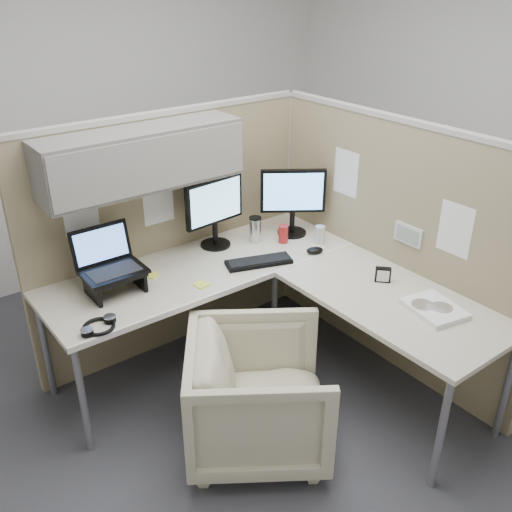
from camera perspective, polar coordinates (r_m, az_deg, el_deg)
ground at (r=3.66m, az=1.15°, el=-13.83°), size 4.50×4.50×0.00m
partition_back at (r=3.60m, az=-9.66°, el=5.46°), size 2.00×0.36×1.63m
partition_right at (r=3.72m, az=12.87°, el=1.17°), size 0.07×2.03×1.63m
desk at (r=3.41m, az=1.59°, el=-3.08°), size 2.00×1.98×0.73m
office_chair at (r=3.13m, az=0.27°, el=-13.22°), size 0.98×0.99×0.75m
monitor_left at (r=3.71m, az=-4.18°, el=4.89°), size 0.44×0.20×0.47m
monitor_right at (r=3.88m, az=3.71°, el=5.94°), size 0.38×0.28×0.47m
laptop_station at (r=3.33m, az=-14.28°, el=-1.23°), size 0.35×0.30×0.36m
keyboard at (r=3.57m, az=0.28°, el=-0.60°), size 0.44×0.27×0.02m
mouse at (r=3.72m, az=5.91°, el=0.57°), size 0.13×0.11×0.04m
travel_mug at (r=3.83m, az=-0.07°, el=2.68°), size 0.08×0.08×0.18m
soda_can_green at (r=3.85m, az=6.42°, el=2.15°), size 0.07×0.07×0.12m
soda_can_silver at (r=3.84m, az=2.74°, el=2.21°), size 0.07×0.07×0.12m
sticky_note_c at (r=3.49m, az=-10.41°, el=-1.90°), size 0.11×0.11×0.01m
sticky_note_a at (r=3.35m, az=-5.47°, el=-2.86°), size 0.08×0.08×0.01m
headphones at (r=3.06m, az=-15.44°, el=-6.78°), size 0.21×0.21×0.03m
paper_stack at (r=3.23m, az=17.39°, el=-5.04°), size 0.30×0.35×0.03m
desk_clock at (r=3.44m, az=12.57°, el=-1.84°), size 0.09×0.09×0.09m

